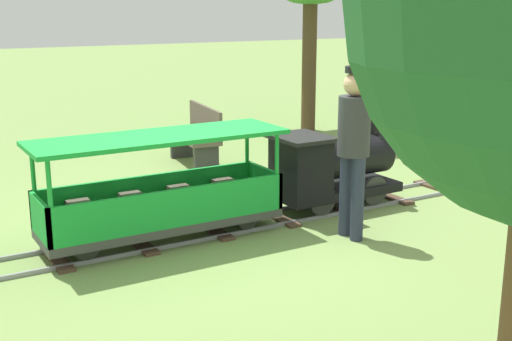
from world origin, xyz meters
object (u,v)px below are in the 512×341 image
(locomotive, at_px, (331,165))
(conductor_person, at_px, (354,139))
(passenger_car, at_px, (162,197))
(park_bench, at_px, (196,136))

(locomotive, xyz_separation_m, conductor_person, (0.82, -0.37, 0.47))
(locomotive, bearing_deg, passenger_car, -90.00)
(locomotive, distance_m, passenger_car, 1.95)
(conductor_person, bearing_deg, park_bench, -179.97)
(park_bench, bearing_deg, conductor_person, 0.03)
(passenger_car, bearing_deg, locomotive, 90.00)
(passenger_car, bearing_deg, park_bench, 148.40)
(locomotive, relative_size, passenger_car, 0.61)
(conductor_person, distance_m, park_bench, 3.42)
(locomotive, xyz_separation_m, park_bench, (-2.55, -0.38, -0.07))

